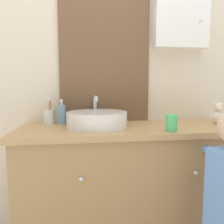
{
  "coord_description": "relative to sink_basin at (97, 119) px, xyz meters",
  "views": [
    {
      "loc": [
        -0.3,
        -1.02,
        1.06
      ],
      "look_at": [
        -0.13,
        0.29,
        0.91
      ],
      "focal_mm": 35.0,
      "sensor_mm": 36.0,
      "label": 1
    }
  ],
  "objects": [
    {
      "name": "teddy_bear",
      "position": [
        0.83,
        0.01,
        0.02
      ],
      "size": [
        0.08,
        0.07,
        0.15
      ],
      "color": "beige",
      "rests_on": "vanity_counter"
    },
    {
      "name": "vanity_counter",
      "position": [
        0.22,
        -0.01,
        -0.45
      ],
      "size": [
        1.42,
        0.52,
        0.81
      ],
      "color": "#A37A4C",
      "rests_on": "ground_plane"
    },
    {
      "name": "toothbrush_holder",
      "position": [
        -0.32,
        0.17,
        0.0
      ],
      "size": [
        0.07,
        0.07,
        0.19
      ],
      "color": "silver",
      "rests_on": "vanity_counter"
    },
    {
      "name": "sink_basin",
      "position": [
        0.0,
        0.0,
        0.0
      ],
      "size": [
        0.38,
        0.43,
        0.19
      ],
      "color": "white",
      "rests_on": "vanity_counter"
    },
    {
      "name": "soap_dispenser",
      "position": [
        -0.23,
        0.14,
        0.02
      ],
      "size": [
        0.05,
        0.05,
        0.17
      ],
      "color": "#6B93B2",
      "rests_on": "vanity_counter"
    },
    {
      "name": "wall_back",
      "position": [
        0.23,
        0.27,
        0.42
      ],
      "size": [
        3.2,
        0.18,
        2.5
      ],
      "color": "beige",
      "rests_on": "ground_plane"
    },
    {
      "name": "drinking_cup",
      "position": [
        0.41,
        -0.19,
        -0.0
      ],
      "size": [
        0.07,
        0.07,
        0.1
      ],
      "primitive_type": "cylinder",
      "color": "#4CC670",
      "rests_on": "vanity_counter"
    }
  ]
}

